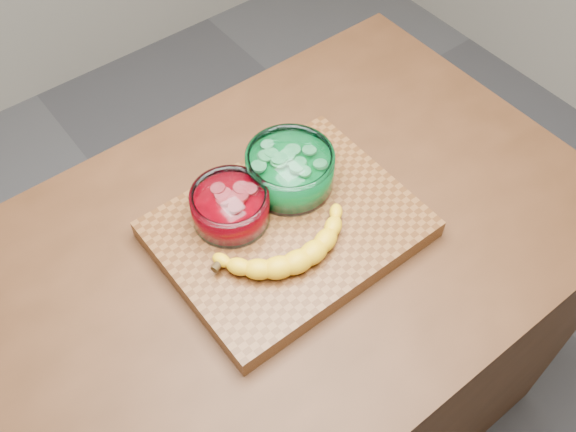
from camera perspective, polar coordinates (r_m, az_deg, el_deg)
ground at (r=1.99m, az=0.00°, el=-17.01°), size 3.50×3.50×0.00m
counter at (r=1.57m, az=0.00°, el=-11.32°), size 1.20×0.80×0.90m
cutting_board at (r=1.17m, az=0.00°, el=-1.19°), size 0.45×0.35×0.04m
bowl_red at (r=1.14m, az=-5.15°, el=0.84°), size 0.14×0.14×0.07m
bowl_green at (r=1.18m, az=0.17°, el=4.12°), size 0.16×0.16×0.08m
banana at (r=1.10m, az=-0.01°, el=-2.44°), size 0.28×0.15×0.04m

